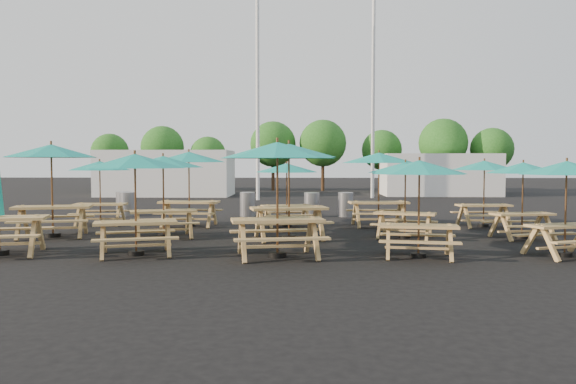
{
  "coord_description": "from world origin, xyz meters",
  "views": [
    {
      "loc": [
        0.51,
        -16.61,
        2.05
      ],
      "look_at": [
        0.0,
        1.5,
        1.1
      ],
      "focal_mm": 35.0,
      "sensor_mm": 36.0,
      "label": 1
    }
  ],
  "objects_px": {
    "picnic_unit_12": "(567,172)",
    "picnic_unit_5": "(189,161)",
    "waste_bin_4": "(346,205)",
    "picnic_unit_7": "(289,155)",
    "picnic_unit_11": "(379,161)",
    "picnic_unit_1": "(51,155)",
    "picnic_unit_4": "(163,166)",
    "picnic_unit_3": "(135,166)",
    "picnic_unit_10": "(405,171)",
    "picnic_unit_6": "(277,156)",
    "waste_bin_0": "(124,203)",
    "waste_bin_1": "(128,204)",
    "waste_bin_2": "(247,204)",
    "waste_bin_3": "(312,205)",
    "picnic_unit_2": "(100,169)",
    "picnic_unit_9": "(419,172)",
    "picnic_unit_14": "(484,168)",
    "picnic_unit_8": "(287,171)",
    "picnic_unit_13": "(523,171)"
  },
  "relations": [
    {
      "from": "picnic_unit_11",
      "to": "picnic_unit_3",
      "type": "bearing_deg",
      "value": -140.69
    },
    {
      "from": "picnic_unit_6",
      "to": "waste_bin_1",
      "type": "height_order",
      "value": "picnic_unit_6"
    },
    {
      "from": "waste_bin_4",
      "to": "picnic_unit_4",
      "type": "bearing_deg",
      "value": -131.54
    },
    {
      "from": "picnic_unit_7",
      "to": "waste_bin_0",
      "type": "height_order",
      "value": "picnic_unit_7"
    },
    {
      "from": "picnic_unit_4",
      "to": "waste_bin_4",
      "type": "height_order",
      "value": "picnic_unit_4"
    },
    {
      "from": "picnic_unit_8",
      "to": "picnic_unit_14",
      "type": "distance_m",
      "value": 6.31
    },
    {
      "from": "picnic_unit_3",
      "to": "waste_bin_4",
      "type": "height_order",
      "value": "picnic_unit_3"
    },
    {
      "from": "picnic_unit_5",
      "to": "waste_bin_0",
      "type": "distance_m",
      "value": 5.22
    },
    {
      "from": "picnic_unit_12",
      "to": "picnic_unit_5",
      "type": "bearing_deg",
      "value": 132.12
    },
    {
      "from": "picnic_unit_1",
      "to": "waste_bin_1",
      "type": "height_order",
      "value": "picnic_unit_1"
    },
    {
      "from": "picnic_unit_3",
      "to": "picnic_unit_10",
      "type": "bearing_deg",
      "value": 8.66
    },
    {
      "from": "waste_bin_2",
      "to": "picnic_unit_9",
      "type": "bearing_deg",
      "value": -63.24
    },
    {
      "from": "picnic_unit_3",
      "to": "waste_bin_1",
      "type": "distance_m",
      "value": 9.6
    },
    {
      "from": "picnic_unit_6",
      "to": "picnic_unit_10",
      "type": "relative_size",
      "value": 1.12
    },
    {
      "from": "picnic_unit_2",
      "to": "waste_bin_1",
      "type": "height_order",
      "value": "picnic_unit_2"
    },
    {
      "from": "picnic_unit_10",
      "to": "picnic_unit_12",
      "type": "relative_size",
      "value": 1.0
    },
    {
      "from": "picnic_unit_6",
      "to": "picnic_unit_4",
      "type": "bearing_deg",
      "value": 125.51
    },
    {
      "from": "picnic_unit_2",
      "to": "picnic_unit_10",
      "type": "relative_size",
      "value": 0.85
    },
    {
      "from": "waste_bin_0",
      "to": "picnic_unit_9",
      "type": "bearing_deg",
      "value": -44.91
    },
    {
      "from": "picnic_unit_4",
      "to": "picnic_unit_12",
      "type": "relative_size",
      "value": 1.08
    },
    {
      "from": "picnic_unit_1",
      "to": "picnic_unit_4",
      "type": "bearing_deg",
      "value": -14.96
    },
    {
      "from": "picnic_unit_1",
      "to": "picnic_unit_7",
      "type": "relative_size",
      "value": 1.01
    },
    {
      "from": "picnic_unit_6",
      "to": "picnic_unit_2",
      "type": "bearing_deg",
      "value": 124.01
    },
    {
      "from": "picnic_unit_3",
      "to": "waste_bin_0",
      "type": "bearing_deg",
      "value": 92.93
    },
    {
      "from": "picnic_unit_1",
      "to": "picnic_unit_11",
      "type": "relative_size",
      "value": 1.22
    },
    {
      "from": "picnic_unit_9",
      "to": "picnic_unit_12",
      "type": "relative_size",
      "value": 0.92
    },
    {
      "from": "waste_bin_1",
      "to": "waste_bin_2",
      "type": "bearing_deg",
      "value": 1.14
    },
    {
      "from": "picnic_unit_11",
      "to": "picnic_unit_7",
      "type": "bearing_deg",
      "value": -136.45
    },
    {
      "from": "picnic_unit_5",
      "to": "picnic_unit_12",
      "type": "bearing_deg",
      "value": -28.45
    },
    {
      "from": "picnic_unit_2",
      "to": "picnic_unit_3",
      "type": "distance_m",
      "value": 6.68
    },
    {
      "from": "picnic_unit_10",
      "to": "picnic_unit_14",
      "type": "relative_size",
      "value": 1.13
    },
    {
      "from": "picnic_unit_8",
      "to": "waste_bin_0",
      "type": "distance_m",
      "value": 7.52
    },
    {
      "from": "picnic_unit_2",
      "to": "waste_bin_1",
      "type": "bearing_deg",
      "value": 87.11
    },
    {
      "from": "picnic_unit_1",
      "to": "picnic_unit_14",
      "type": "distance_m",
      "value": 13.0
    },
    {
      "from": "picnic_unit_1",
      "to": "picnic_unit_9",
      "type": "distance_m",
      "value": 9.89
    },
    {
      "from": "picnic_unit_10",
      "to": "waste_bin_3",
      "type": "height_order",
      "value": "picnic_unit_10"
    },
    {
      "from": "picnic_unit_5",
      "to": "picnic_unit_3",
      "type": "bearing_deg",
      "value": -87.93
    },
    {
      "from": "picnic_unit_5",
      "to": "waste_bin_2",
      "type": "relative_size",
      "value": 2.69
    },
    {
      "from": "picnic_unit_2",
      "to": "waste_bin_2",
      "type": "height_order",
      "value": "picnic_unit_2"
    },
    {
      "from": "picnic_unit_11",
      "to": "waste_bin_4",
      "type": "xyz_separation_m",
      "value": [
        -0.82,
        3.22,
        -1.63
      ]
    },
    {
      "from": "waste_bin_1",
      "to": "waste_bin_4",
      "type": "bearing_deg",
      "value": 0.47
    },
    {
      "from": "waste_bin_3",
      "to": "picnic_unit_14",
      "type": "bearing_deg",
      "value": -29.54
    },
    {
      "from": "picnic_unit_2",
      "to": "picnic_unit_7",
      "type": "relative_size",
      "value": 0.73
    },
    {
      "from": "waste_bin_4",
      "to": "picnic_unit_7",
      "type": "bearing_deg",
      "value": -107.48
    },
    {
      "from": "picnic_unit_9",
      "to": "picnic_unit_12",
      "type": "bearing_deg",
      "value": 12.79
    },
    {
      "from": "picnic_unit_6",
      "to": "picnic_unit_13",
      "type": "relative_size",
      "value": 1.2
    },
    {
      "from": "picnic_unit_10",
      "to": "waste_bin_1",
      "type": "xyz_separation_m",
      "value": [
        -9.5,
        5.94,
        -1.36
      ]
    },
    {
      "from": "picnic_unit_5",
      "to": "picnic_unit_9",
      "type": "xyz_separation_m",
      "value": [
        6.17,
        -5.8,
        -0.26
      ]
    },
    {
      "from": "waste_bin_3",
      "to": "waste_bin_4",
      "type": "xyz_separation_m",
      "value": [
        1.29,
        0.14,
        0.0
      ]
    },
    {
      "from": "picnic_unit_10",
      "to": "picnic_unit_9",
      "type": "bearing_deg",
      "value": -76.44
    }
  ]
}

